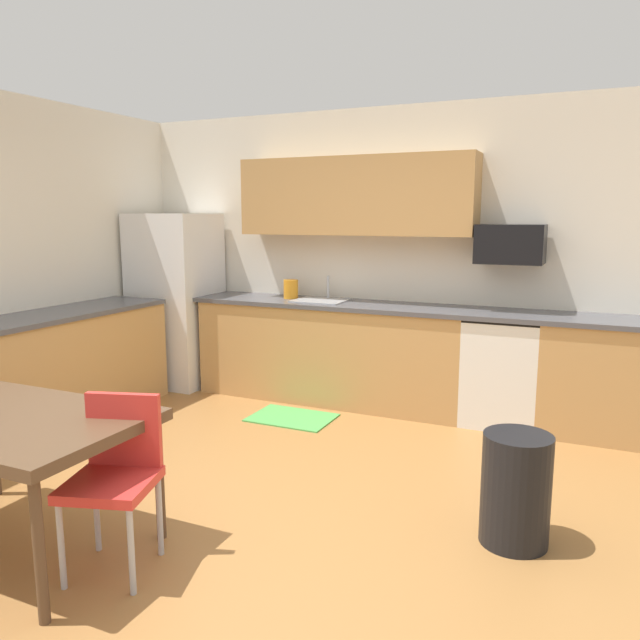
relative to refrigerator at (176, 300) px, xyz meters
The scene contains 18 objects.
ground_plane 3.23m from the refrigerator, 45.52° to the right, with size 12.00×12.00×0.00m, color #9E6B38.
wall_back 2.27m from the refrigerator, 11.16° to the left, with size 5.80×0.10×2.70m, color silver.
cabinet_run_back 1.75m from the refrigerator, ahead, with size 2.54×0.60×0.90m, color tan.
cabinet_run_back_right 4.10m from the refrigerator, ahead, with size 1.01×0.60×0.90m, color tan.
cabinet_run_left 1.49m from the refrigerator, 94.83° to the right, with size 0.60×2.00×0.90m, color tan.
countertop_back 2.18m from the refrigerator, ahead, with size 4.80×0.64×0.04m, color #4C4C51.
countertop_left 1.43m from the refrigerator, 94.83° to the right, with size 0.64×2.00×0.04m, color #4C4C51.
upper_cabinets_back 2.15m from the refrigerator, ahead, with size 2.20×0.34×0.70m, color tan.
refrigerator is the anchor object (origin of this frame).
oven_range 3.30m from the refrigerator, ahead, with size 0.60×0.60×0.91m.
microwave 3.33m from the refrigerator, ahead, with size 0.54×0.36×0.32m, color black.
sink_basin 1.60m from the refrigerator, ahead, with size 0.48×0.40×0.14m, color #A5A8AD.
sink_faucet 1.62m from the refrigerator, ahead, with size 0.02×0.02×0.24m, color #B2B5BA.
dining_table 3.28m from the refrigerator, 67.73° to the right, with size 1.40×0.90×0.72m.
chair_near_table 3.48m from the refrigerator, 57.61° to the right, with size 0.50×0.50×0.85m.
trash_bin 4.13m from the refrigerator, 27.70° to the right, with size 0.36×0.36×0.60m, color black.
floor_mat 1.92m from the refrigerator, 19.39° to the right, with size 0.70×0.50×0.01m, color #4CA54C.
kettle 1.28m from the refrigerator, ahead, with size 0.14×0.14×0.20m, color orange.
Camera 1 is at (1.76, -2.88, 1.72)m, focal length 34.53 mm.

